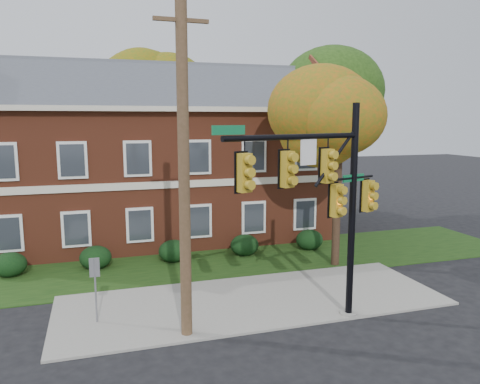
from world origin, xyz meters
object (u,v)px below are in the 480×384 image
object	(u,v)px
sign_post	(95,280)
hedge_right	(245,245)
tree_far_rear	(160,88)
traffic_signal	(325,191)
hedge_left	(96,257)
tree_right_rear	(332,96)
hedge_far_right	(309,240)
hedge_center	(174,251)
apartment_building	(157,149)
tree_near_right	(346,118)
hedge_far_left	(9,265)
utility_pole	(184,170)

from	to	relation	value
sign_post	hedge_right	bearing A→B (deg)	43.21
tree_far_rear	traffic_signal	size ratio (longest dim) A/B	1.61
hedge_left	tree_right_rear	world-z (taller)	tree_right_rear
hedge_right	hedge_far_right	bearing A→B (deg)	0.00
traffic_signal	hedge_center	bearing A→B (deg)	93.87
hedge_center	tree_right_rear	size ratio (longest dim) A/B	0.13
tree_far_rear	hedge_left	bearing A→B (deg)	-110.29
hedge_center	tree_far_rear	world-z (taller)	tree_far_rear
hedge_center	hedge_far_right	distance (m)	7.00
apartment_building	hedge_left	xyz separation A→B (m)	(-3.50, -5.25, -4.46)
hedge_left	tree_near_right	distance (m)	12.68
apartment_building	hedge_center	world-z (taller)	apartment_building
hedge_center	tree_far_rear	distance (m)	15.57
hedge_far_left	hedge_center	size ratio (longest dim) A/B	1.00
traffic_signal	utility_pole	xyz separation A→B (m)	(-4.29, 0.63, 0.71)
hedge_right	sign_post	distance (m)	9.27
apartment_building	utility_pole	distance (m)	12.98
hedge_right	tree_near_right	distance (m)	7.72
hedge_right	traffic_signal	xyz separation A→B (m)	(-0.06, -8.33, 3.91)
hedge_far_right	tree_near_right	world-z (taller)	tree_near_right
hedge_far_left	apartment_building	bearing A→B (deg)	36.89
hedge_far_right	traffic_signal	size ratio (longest dim) A/B	0.20
hedge_left	hedge_far_left	bearing A→B (deg)	180.00
tree_far_rear	utility_pole	xyz separation A→B (m)	(-2.20, -20.79, -3.69)
hedge_far_left	hedge_far_right	bearing A→B (deg)	0.00
tree_near_right	tree_far_rear	world-z (taller)	tree_far_rear
hedge_far_left	traffic_signal	world-z (taller)	traffic_signal
tree_near_right	traffic_signal	distance (m)	7.04
hedge_center	tree_right_rear	world-z (taller)	tree_right_rear
utility_pole	sign_post	bearing A→B (deg)	146.01
hedge_far_right	tree_near_right	distance (m)	6.77
apartment_building	sign_post	world-z (taller)	apartment_building
hedge_left	hedge_center	world-z (taller)	same
hedge_right	hedge_center	bearing A→B (deg)	180.00
tree_far_rear	traffic_signal	world-z (taller)	tree_far_rear
hedge_right	tree_near_right	xyz separation A→B (m)	(3.72, -2.83, 6.14)
tree_far_rear	sign_post	size ratio (longest dim) A/B	5.14
tree_far_rear	tree_right_rear	bearing A→B (deg)	-35.00
hedge_right	tree_near_right	bearing A→B (deg)	-37.28
apartment_building	hedge_right	world-z (taller)	apartment_building
traffic_signal	sign_post	bearing A→B (deg)	142.86
apartment_building	hedge_far_left	bearing A→B (deg)	-143.11
hedge_far_right	traffic_signal	xyz separation A→B (m)	(-3.56, -8.33, 3.91)
hedge_left	apartment_building	bearing A→B (deg)	56.33
hedge_right	tree_right_rear	size ratio (longest dim) A/B	0.13
hedge_far_left	tree_near_right	bearing A→B (deg)	-11.27
tree_far_rear	utility_pole	world-z (taller)	tree_far_rear
hedge_left	traffic_signal	world-z (taller)	traffic_signal
hedge_far_left	hedge_left	xyz separation A→B (m)	(3.50, 0.00, 0.00)
hedge_far_right	sign_post	xyz separation A→B (m)	(-10.50, -6.00, 1.00)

